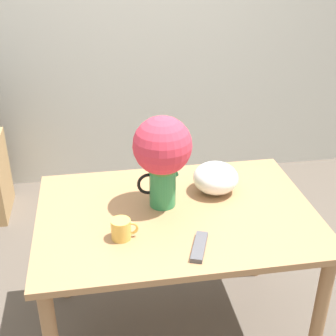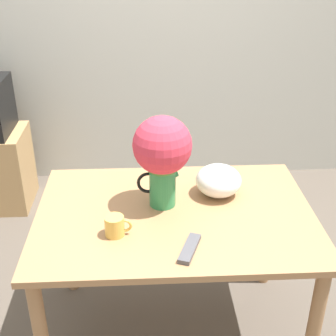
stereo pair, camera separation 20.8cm
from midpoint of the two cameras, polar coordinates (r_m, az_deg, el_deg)
The scene contains 7 objects.
ground_plane at distance 2.66m, azimuth 2.98°, elevation -18.15°, with size 12.00×12.00×0.00m, color brown.
wall_back at distance 3.63m, azimuth 0.67°, elevation 17.95°, with size 8.00×0.05×2.60m.
table at distance 2.18m, azimuth 3.53°, elevation -7.77°, with size 1.25×0.88×0.75m.
flower_vase at distance 2.05m, azimuth 2.21°, elevation 1.86°, with size 0.26×0.26×0.43m.
coffee_mug at distance 1.95m, azimuth -3.41°, elevation -7.16°, with size 0.11×0.08×0.09m.
white_bowl at distance 2.24m, azimuth 8.84°, elevation -1.59°, with size 0.22×0.22×0.15m.
remote_control at distance 1.89m, azimuth 5.86°, elevation -9.86°, with size 0.11×0.19×0.02m.
Camera 2 is at (-0.13, -1.86, 1.90)m, focal length 50.00 mm.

